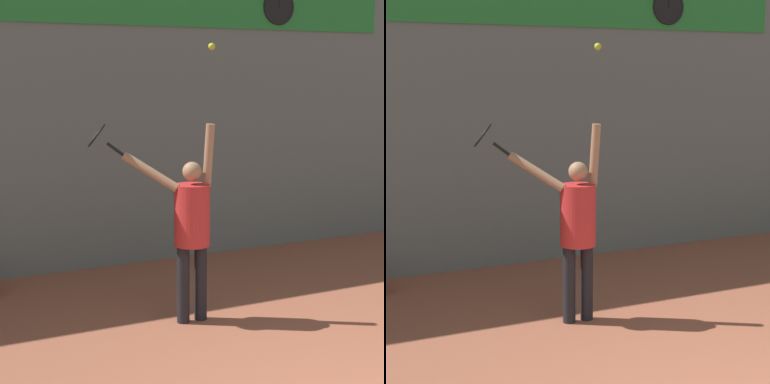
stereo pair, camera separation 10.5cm
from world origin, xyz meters
The scene contains 6 objects.
back_wall centered at (0.00, 5.43, 2.50)m, with size 18.00×0.10×5.00m.
sponsor_banner centered at (0.00, 5.37, 3.47)m, with size 7.99×0.02×0.64m.
scoreboard_clock centered at (2.26, 5.35, 3.47)m, with size 0.51×0.05×0.51m.
tennis_player centered at (-0.26, 3.02, 1.04)m, with size 0.90×0.58×2.04m.
tennis_racket centered at (-1.09, 3.46, 1.92)m, with size 0.41×0.34×0.34m.
tennis_ball centered at (-0.05, 3.00, 2.80)m, with size 0.07×0.07×0.07m.
Camera 2 is at (-3.21, -3.22, 2.54)m, focal length 65.00 mm.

